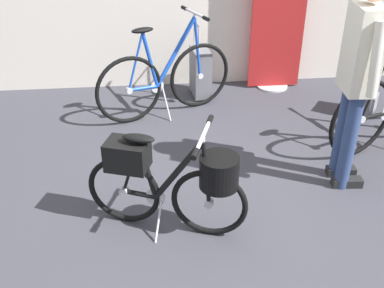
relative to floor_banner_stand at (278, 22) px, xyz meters
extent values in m
plane|color=#38383F|center=(-1.04, -2.49, -0.77)|extent=(6.91, 6.91, 0.00)
cylinder|color=#B7B7BC|center=(0.00, 0.00, -0.76)|extent=(0.36, 0.36, 0.02)
cube|color=#A51E1E|center=(0.00, 0.00, 0.10)|extent=(0.60, 0.02, 1.69)
torus|color=black|center=(-1.09, -2.47, -0.50)|extent=(0.51, 0.21, 0.53)
cylinder|color=#B7B7BC|center=(-1.09, -2.47, -0.50)|extent=(0.07, 0.07, 0.06)
torus|color=black|center=(-1.66, -2.27, -0.50)|extent=(0.51, 0.21, 0.53)
cylinder|color=#B7B7BC|center=(-1.66, -2.27, -0.50)|extent=(0.07, 0.07, 0.06)
cylinder|color=black|center=(-1.55, -2.31, -0.51)|extent=(0.23, 0.11, 0.05)
cylinder|color=black|center=(-1.29, -2.40, -0.27)|extent=(0.36, 0.16, 0.51)
cylinder|color=black|center=(-1.49, -2.33, -0.30)|extent=(0.14, 0.08, 0.45)
cylinder|color=black|center=(-1.55, -2.31, -0.51)|extent=(0.23, 0.10, 0.04)
cylinder|color=black|center=(-1.11, -2.47, -0.26)|extent=(0.08, 0.05, 0.48)
cylinder|color=black|center=(-1.60, -2.30, -0.29)|extent=(0.15, 0.07, 0.43)
ellipsoid|color=black|center=(-1.54, -2.32, -0.06)|extent=(0.24, 0.16, 0.05)
cylinder|color=#B7B7BC|center=(-1.13, -2.46, 0.00)|extent=(0.03, 0.03, 0.04)
cylinder|color=#B7B7BC|center=(-1.13, -2.46, 0.02)|extent=(0.17, 0.42, 0.03)
cylinder|color=black|center=(-1.21, -2.67, 0.02)|extent=(0.06, 0.10, 0.04)
cylinder|color=black|center=(-1.06, -2.25, 0.02)|extent=(0.06, 0.10, 0.04)
cylinder|color=#B7B7BC|center=(-1.44, -2.35, -0.52)|extent=(0.14, 0.06, 0.14)
cylinder|color=#B7B7BC|center=(-1.43, -2.45, -0.65)|extent=(0.08, 0.19, 0.25)
cylinder|color=black|center=(-1.03, -2.49, -0.24)|extent=(0.33, 0.33, 0.22)
cube|color=black|center=(-1.62, -2.29, -0.20)|extent=(0.33, 0.28, 0.20)
torus|color=black|center=(-0.91, -0.42, -0.42)|extent=(0.66, 0.30, 0.69)
cylinder|color=#B7B7BC|center=(-0.91, -0.42, -0.42)|extent=(0.07, 0.07, 0.06)
torus|color=black|center=(-1.65, -0.72, -0.42)|extent=(0.66, 0.30, 0.69)
cylinder|color=#B7B7BC|center=(-1.65, -0.72, -0.42)|extent=(0.07, 0.07, 0.06)
cylinder|color=#1947B2|center=(-1.51, -0.67, -0.43)|extent=(0.30, 0.15, 0.05)
cylinder|color=#1947B2|center=(-1.17, -0.52, -0.12)|extent=(0.45, 0.22, 0.67)
cylinder|color=#1947B2|center=(-1.43, -0.63, -0.15)|extent=(0.16, 0.10, 0.58)
cylinder|color=#1947B2|center=(-1.51, -0.67, -0.43)|extent=(0.29, 0.14, 0.04)
cylinder|color=#1947B2|center=(-0.94, -0.43, -0.11)|extent=(0.10, 0.06, 0.63)
cylinder|color=#1947B2|center=(-1.57, -0.69, -0.14)|extent=(0.19, 0.10, 0.56)
ellipsoid|color=black|center=(-1.49, -0.66, 0.15)|extent=(0.24, 0.17, 0.05)
cylinder|color=#B7B7BC|center=(-0.97, -0.44, 0.22)|extent=(0.03, 0.03, 0.04)
cylinder|color=#B7B7BC|center=(-0.97, -0.44, 0.24)|extent=(0.19, 0.42, 0.03)
cylinder|color=black|center=(-0.89, -0.65, 0.24)|extent=(0.07, 0.10, 0.04)
cylinder|color=black|center=(-1.06, -0.24, 0.24)|extent=(0.07, 0.10, 0.04)
cylinder|color=#B7B7BC|center=(-1.37, -0.61, -0.44)|extent=(0.14, 0.07, 0.14)
cylinder|color=#B7B7BC|center=(-1.28, -0.67, -0.61)|extent=(0.09, 0.19, 0.32)
torus|color=black|center=(0.36, -1.56, -0.41)|extent=(0.68, 0.31, 0.72)
cylinder|color=#B7B7BC|center=(0.36, -1.56, -0.41)|extent=(0.07, 0.07, 0.06)
cylinder|color=black|center=(0.50, -1.50, -0.42)|extent=(0.30, 0.16, 0.05)
cylinder|color=black|center=(0.50, -1.50, -0.42)|extent=(0.30, 0.14, 0.04)
cylinder|color=black|center=(0.44, -1.52, -0.12)|extent=(0.19, 0.10, 0.58)
cylinder|color=navy|center=(0.05, -2.02, -0.36)|extent=(0.11, 0.11, 0.81)
cube|color=black|center=(0.10, -2.02, -0.73)|extent=(0.25, 0.11, 0.07)
cylinder|color=navy|center=(0.06, -1.86, -0.36)|extent=(0.11, 0.11, 0.81)
cube|color=black|center=(0.11, -1.86, -0.73)|extent=(0.25, 0.11, 0.07)
cube|color=beige|center=(0.06, -1.94, 0.35)|extent=(0.22, 0.33, 0.62)
cylinder|color=beige|center=(0.06, -2.15, 0.35)|extent=(0.13, 0.12, 0.53)
cylinder|color=beige|center=(0.09, -1.73, 0.35)|extent=(0.13, 0.11, 0.53)
cube|color=slate|center=(-0.88, -0.15, -0.49)|extent=(0.22, 0.38, 0.52)
cylinder|color=#B7B7BC|center=(-0.91, -0.27, -0.09)|extent=(0.02, 0.02, 0.28)
cylinder|color=#B7B7BC|center=(-0.93, -0.04, -0.09)|extent=(0.02, 0.02, 0.28)
cylinder|color=slate|center=(-0.92, -0.16, 0.05)|extent=(0.04, 0.23, 0.02)
cylinder|color=black|center=(-0.81, -0.27, -0.75)|extent=(0.04, 0.02, 0.04)
cylinder|color=black|center=(-0.84, -0.02, -0.75)|extent=(0.04, 0.02, 0.04)
cube|color=slate|center=(0.76, -0.77, -0.57)|extent=(0.33, 0.35, 0.40)
cube|color=gray|center=(0.85, -0.84, -0.63)|extent=(0.14, 0.18, 0.17)
camera|label=1|loc=(-1.45, -4.91, 1.42)|focal=42.97mm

